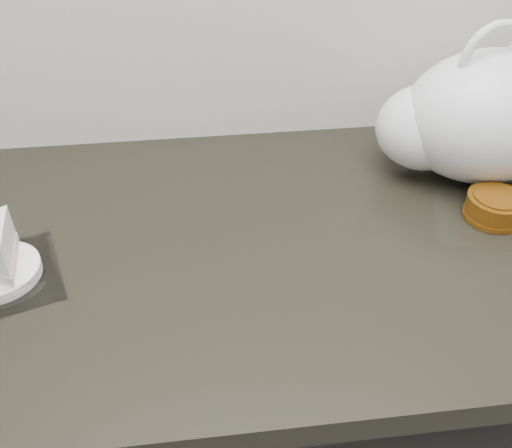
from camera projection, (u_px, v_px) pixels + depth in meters
counter at (253, 411)px, 1.13m from camera, size 2.04×0.64×0.90m
mooncake_wrap at (495, 209)px, 0.88m from camera, size 0.22×0.21×0.04m
plastic_bag at (477, 118)px, 0.92m from camera, size 0.32×0.22×0.27m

